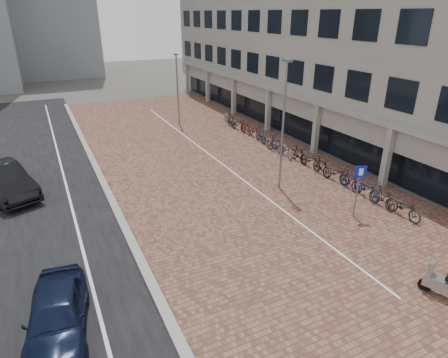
% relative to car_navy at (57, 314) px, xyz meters
% --- Properties ---
extents(ground, '(140.00, 140.00, 0.00)m').
position_rel_car_navy_xyz_m(ground, '(8.17, -0.47, -0.71)').
color(ground, '#474442').
rests_on(ground, ground).
extents(plaza_brick, '(14.50, 42.00, 0.04)m').
position_rel_car_navy_xyz_m(plaza_brick, '(10.17, 11.53, -0.70)').
color(plaza_brick, brown).
rests_on(plaza_brick, ground).
extents(street_asphalt, '(8.00, 50.00, 0.03)m').
position_rel_car_navy_xyz_m(street_asphalt, '(-0.83, 11.53, -0.70)').
color(street_asphalt, black).
rests_on(street_asphalt, ground).
extents(curb, '(0.35, 42.00, 0.14)m').
position_rel_car_navy_xyz_m(curb, '(3.07, 11.53, -0.64)').
color(curb, gray).
rests_on(curb, ground).
extents(lane_line, '(0.12, 44.00, 0.00)m').
position_rel_car_navy_xyz_m(lane_line, '(1.17, 11.53, -0.68)').
color(lane_line, white).
rests_on(lane_line, street_asphalt).
extents(parking_line, '(0.10, 30.00, 0.00)m').
position_rel_car_navy_xyz_m(parking_line, '(10.37, 11.53, -0.67)').
color(parking_line, white).
rests_on(parking_line, plaza_brick).
extents(office_building, '(8.40, 40.00, 15.00)m').
position_rel_car_navy_xyz_m(office_building, '(21.13, 15.53, 7.74)').
color(office_building, gray).
rests_on(office_building, ground).
extents(car_navy, '(2.25, 4.34, 1.41)m').
position_rel_car_navy_xyz_m(car_navy, '(0.00, 0.00, 0.00)').
color(car_navy, black).
rests_on(car_navy, ground).
extents(car_dark, '(3.58, 5.48, 1.71)m').
position_rel_car_navy_xyz_m(car_dark, '(-1.75, 11.26, 0.15)').
color(car_dark, black).
rests_on(car_dark, ground).
extents(parking_sign, '(0.51, 0.25, 2.58)m').
position_rel_car_navy_xyz_m(parking_sign, '(13.00, 1.53, 1.04)').
color(parking_sign, slate).
rests_on(parking_sign, ground).
extents(lamp_near, '(0.12, 0.12, 6.74)m').
position_rel_car_navy_xyz_m(lamp_near, '(11.62, 5.74, 2.66)').
color(lamp_near, slate).
rests_on(lamp_near, ground).
extents(lamp_far, '(0.12, 0.12, 5.76)m').
position_rel_car_navy_xyz_m(lamp_far, '(11.16, 20.49, 2.17)').
color(lamp_far, slate).
rests_on(lamp_far, ground).
extents(bike_row, '(1.32, 20.43, 1.05)m').
position_rel_car_navy_xyz_m(bike_row, '(14.95, 9.73, -0.19)').
color(bike_row, black).
rests_on(bike_row, ground).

